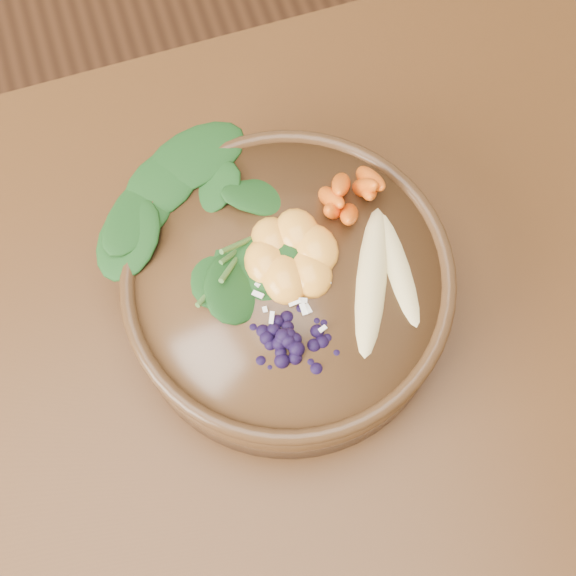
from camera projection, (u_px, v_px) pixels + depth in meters
name	position (u px, v px, depth m)	size (l,w,h in m)	color
ground	(172.00, 549.00, 1.42)	(4.00, 4.00, 0.00)	#381E0F
dining_table	(84.00, 518.00, 0.80)	(1.60, 0.90, 0.75)	#331C0C
stoneware_bowl	(288.00, 292.00, 0.75)	(0.30, 0.30, 0.08)	#462C15
kale_heap	(238.00, 201.00, 0.71)	(0.20, 0.17, 0.05)	#194217
carrot_cluster	(352.00, 175.00, 0.70)	(0.06, 0.06, 0.08)	orange
banana_halves	(387.00, 269.00, 0.70)	(0.09, 0.16, 0.03)	#E0CC84
mandarin_cluster	(291.00, 250.00, 0.70)	(0.09, 0.09, 0.03)	orange
blueberry_pile	(289.00, 336.00, 0.67)	(0.14, 0.10, 0.04)	black
coconut_flakes	(290.00, 296.00, 0.70)	(0.09, 0.07, 0.01)	white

